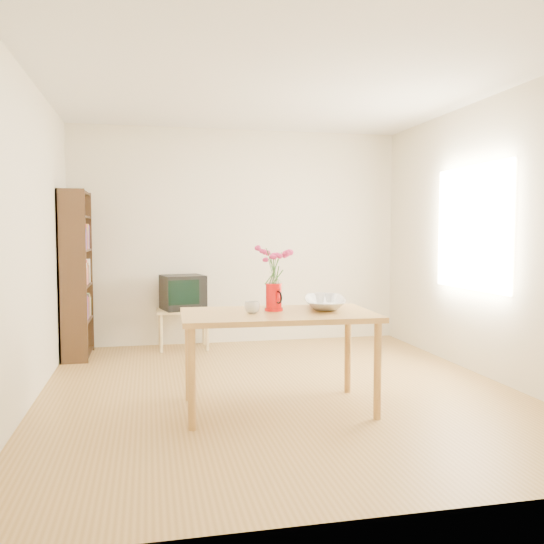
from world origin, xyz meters
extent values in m
plane|color=olive|center=(0.00, 0.00, 0.00)|extent=(4.50, 4.50, 0.00)
plane|color=white|center=(0.00, 0.00, 2.60)|extent=(4.50, 4.50, 0.00)
plane|color=beige|center=(0.00, 2.25, 1.30)|extent=(4.00, 0.00, 4.00)
plane|color=beige|center=(0.00, -2.25, 1.30)|extent=(4.00, 0.00, 4.00)
plane|color=beige|center=(-2.00, 0.00, 1.30)|extent=(0.00, 4.50, 4.50)
plane|color=beige|center=(2.00, 0.00, 1.30)|extent=(0.00, 4.50, 4.50)
plane|color=white|center=(1.98, 0.30, 1.40)|extent=(0.00, 1.30, 1.30)
cube|color=#AA783A|center=(-0.13, -0.51, 0.73)|extent=(1.49, 0.89, 0.04)
cylinder|color=#AA783A|center=(-0.81, -0.84, 0.35)|extent=(0.06, 0.06, 0.71)
cylinder|color=#AA783A|center=(0.53, -0.89, 0.35)|extent=(0.06, 0.06, 0.71)
cylinder|color=#AA783A|center=(-0.78, -0.13, 0.35)|extent=(0.06, 0.06, 0.71)
cylinder|color=#AA783A|center=(0.55, -0.18, 0.35)|extent=(0.06, 0.06, 0.71)
cube|color=tan|center=(-0.70, 1.97, 0.45)|extent=(0.60, 0.45, 0.03)
cylinder|color=tan|center=(-0.96, 1.78, 0.22)|extent=(0.04, 0.04, 0.43)
cylinder|color=tan|center=(-0.44, 1.78, 0.22)|extent=(0.04, 0.04, 0.43)
cylinder|color=tan|center=(-0.96, 2.15, 0.22)|extent=(0.04, 0.04, 0.43)
cylinder|color=tan|center=(-0.44, 2.15, 0.22)|extent=(0.04, 0.04, 0.43)
cube|color=black|center=(-1.85, 1.41, 0.90)|extent=(0.28, 0.02, 1.80)
cube|color=black|center=(-1.85, 2.09, 0.90)|extent=(0.28, 0.03, 1.80)
cube|color=black|center=(-1.98, 1.75, 0.90)|extent=(0.02, 0.70, 1.80)
cube|color=black|center=(-1.85, 1.75, 0.04)|extent=(0.27, 0.65, 0.02)
cube|color=black|center=(-1.85, 1.75, 0.40)|extent=(0.27, 0.65, 0.02)
cube|color=black|center=(-1.85, 1.75, 0.78)|extent=(0.27, 0.65, 0.02)
cube|color=black|center=(-1.85, 1.75, 1.16)|extent=(0.27, 0.65, 0.02)
cube|color=black|center=(-1.85, 1.75, 1.52)|extent=(0.27, 0.65, 0.02)
cube|color=black|center=(-1.85, 1.75, 1.78)|extent=(0.27, 0.65, 0.02)
cylinder|color=red|center=(-0.14, -0.42, 0.85)|extent=(0.12, 0.12, 0.20)
cylinder|color=red|center=(-0.14, -0.42, 0.76)|extent=(0.14, 0.14, 0.02)
cylinder|color=red|center=(-0.14, -0.42, 0.96)|extent=(0.13, 0.13, 0.01)
cone|color=red|center=(-0.16, -0.47, 0.93)|extent=(0.06, 0.08, 0.06)
torus|color=black|center=(-0.12, -0.34, 0.86)|extent=(0.04, 0.10, 0.10)
imported|color=white|center=(-0.33, -0.53, 0.80)|extent=(0.16, 0.16, 0.09)
imported|color=white|center=(0.30, -0.32, 0.98)|extent=(0.60, 0.60, 0.46)
imported|color=white|center=(0.26, -0.32, 0.94)|extent=(0.10, 0.10, 0.07)
imported|color=white|center=(0.35, -0.30, 0.93)|extent=(0.09, 0.09, 0.06)
cube|color=black|center=(-0.70, 1.97, 0.66)|extent=(0.54, 0.51, 0.40)
cube|color=black|center=(-0.70, 2.05, 0.68)|extent=(0.37, 0.30, 0.28)
cube|color=black|center=(-0.70, 1.75, 0.68)|extent=(0.35, 0.09, 0.28)
camera|label=1|loc=(-1.09, -4.74, 1.36)|focal=38.00mm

